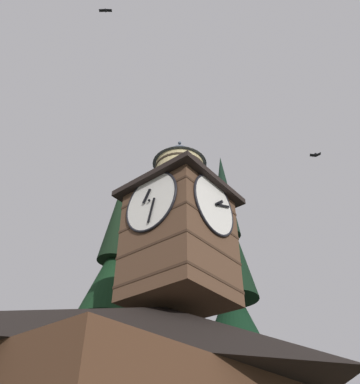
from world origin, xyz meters
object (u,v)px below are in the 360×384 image
object	(u,v)px
pine_tree_behind	(103,352)
moon	(54,331)
flying_bird_high	(106,10)
pine_tree_aside	(235,338)
flying_bird_low	(315,155)
clock_tower	(180,225)

from	to	relation	value
pine_tree_behind	moon	distance (m)	22.21
moon	flying_bird_high	world-z (taller)	flying_bird_high
pine_tree_behind	pine_tree_aside	distance (m)	7.34
pine_tree_aside	flying_bird_low	world-z (taller)	pine_tree_aside
clock_tower	moon	xyz separation A→B (m)	(-11.69, -25.69, 2.95)
clock_tower	flying_bird_low	xyz separation A→B (m)	(-5.58, 4.61, 5.12)
flying_bird_low	flying_bird_high	bearing A→B (deg)	-23.73
pine_tree_behind	flying_bird_high	distance (m)	16.37
clock_tower	moon	distance (m)	28.38
pine_tree_aside	flying_bird_low	distance (m)	10.92
pine_tree_behind	pine_tree_aside	bearing A→B (deg)	148.91
clock_tower	pine_tree_aside	bearing A→B (deg)	-160.99
flying_bird_high	flying_bird_low	distance (m)	12.66
clock_tower	pine_tree_aside	distance (m)	9.25
flying_bird_high	flying_bird_low	size ratio (longest dim) A/B	0.96
clock_tower	moon	bearing A→B (deg)	-114.47
pine_tree_behind	moon	size ratio (longest dim) A/B	8.73
clock_tower	flying_bird_low	size ratio (longest dim) A/B	13.93
pine_tree_behind	flying_bird_high	size ratio (longest dim) A/B	30.30
pine_tree_behind	flying_bird_low	xyz separation A→B (m)	(-3.28, 11.26, 8.68)
clock_tower	pine_tree_aside	world-z (taller)	pine_tree_aside
moon	flying_bird_high	xyz separation A→B (m)	(17.03, 25.50, 6.44)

